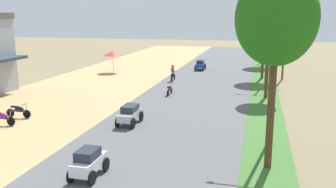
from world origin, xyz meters
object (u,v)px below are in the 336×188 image
Objects in this scene: vendor_umbrella at (113,53)px; parked_motorbike_third at (19,110)px; utility_pole_near at (285,36)px; car_hatchback_white at (89,162)px; streetlamp_near at (273,57)px; motorbike_ahead_third at (173,73)px; median_tree_second at (270,26)px; streetlamp_mid at (267,40)px; motorbike_ahead_second at (170,89)px; streetlamp_far at (265,29)px; car_sedan_silver at (130,114)px; parked_motorbike_second at (2,117)px; median_tree_nearest at (276,19)px; median_tree_third at (265,13)px; car_sedan_blue at (200,64)px; median_tree_fourth at (265,17)px.

parked_motorbike_third is at bearing -86.39° from vendor_umbrella.
utility_pole_near is 4.38× the size of car_hatchback_white.
streetlamp_near is 19.58m from motorbike_ahead_third.
median_tree_second is 19.71m from car_hatchback_white.
motorbike_ahead_second is (-7.91, -6.63, -3.77)m from streetlamp_mid.
streetlamp_far is 3.59× the size of car_sedan_silver.
car_hatchback_white is (8.49, -5.64, 0.19)m from parked_motorbike_second.
median_tree_nearest reaches higher than median_tree_third.
car_sedan_silver and car_sedan_blue have the same top height.
car_hatchback_white is (-7.43, -23.20, -3.60)m from streetlamp_mid.
median_tree_fourth is at bearing 90.51° from streetlamp_mid.
median_tree_third is 3.76× the size of car_sedan_blue.
median_tree_fourth is at bearing 90.35° from median_tree_second.
median_tree_third is 0.99× the size of median_tree_fourth.
motorbike_ahead_second is at bearing 91.66° from car_hatchback_white.
streetlamp_mid is at bearing 0.45° from motorbike_ahead_third.
streetlamp_mid is at bearing -12.54° from vendor_umbrella.
parked_motorbike_second is 36.22m from median_tree_fourth.
vendor_umbrella is at bearing 154.22° from motorbike_ahead_third.
parked_motorbike_third is at bearing -135.29° from streetlamp_mid.
parked_motorbike_second is 13.55m from motorbike_ahead_second.
streetlamp_near is (0.27, -20.73, -2.22)m from median_tree_third.
utility_pole_near is 14.75m from motorbike_ahead_second.
parked_motorbike_third is at bearing -147.57° from median_tree_second.
parked_motorbike_third is at bearing 164.18° from median_tree_nearest.
median_tree_fourth reaches higher than car_sedan_blue.
car_sedan_silver is (7.67, 0.29, 0.19)m from parked_motorbike_third.
utility_pole_near is 3.89× the size of car_sedan_blue.
car_sedan_silver is at bearing -65.30° from vendor_umbrella.
vendor_umbrella is 0.34× the size of median_tree_second.
median_tree_second is 9.49m from median_tree_third.
vendor_umbrella is 14.12m from motorbike_ahead_second.
streetlamp_far is 0.93× the size of utility_pole_near.
car_hatchback_white is at bearing -70.08° from vendor_umbrella.
utility_pole_near is at bearing 19.19° from motorbike_ahead_third.
motorbike_ahead_second is at bearing -140.03° from streetlamp_mid.
utility_pole_near reaches higher than car_hatchback_white.
utility_pole_near reaches higher than median_tree_nearest.
streetlamp_mid is 10.99m from motorbike_ahead_second.
car_sedan_silver is at bearing -112.64° from median_tree_third.
median_tree_second reaches higher than parked_motorbike_second.
parked_motorbike_third is (-0.07, 1.73, 0.00)m from parked_motorbike_second.
utility_pole_near is at bearing 46.89° from motorbike_ahead_second.
median_tree_fourth is 3.79× the size of car_sedan_silver.
median_tree_nearest is 0.97× the size of utility_pole_near.
parked_motorbike_second is 0.22× the size of streetlamp_far.
parked_motorbike_third is 0.20× the size of utility_pole_near.
median_tree_fourth is at bearing 74.75° from car_sedan_silver.
car_sedan_blue is 1.26× the size of motorbike_ahead_second.
parked_motorbike_third is 1.00× the size of motorbike_ahead_third.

